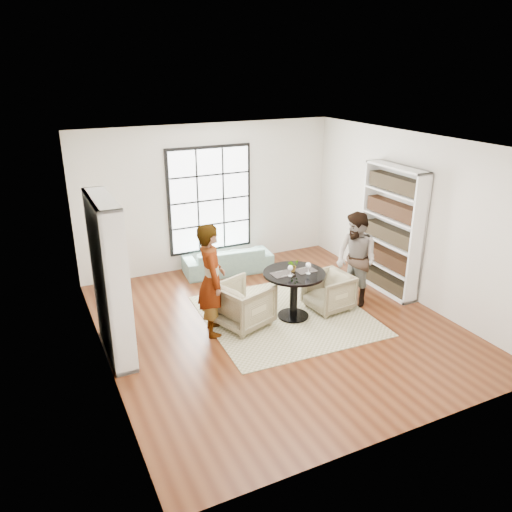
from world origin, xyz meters
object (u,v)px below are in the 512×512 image
sofa (228,260)px  wine_glass_left (290,268)px  wine_glass_right (308,266)px  armchair_right (328,292)px  person_left (211,280)px  armchair_left (244,304)px  flower_centerpiece (293,265)px  person_right (356,260)px  pedestal_table (294,285)px

sofa → wine_glass_left: bearing=97.9°
sofa → wine_glass_right: 2.63m
armchair_right → person_left: (-2.14, 0.12, 0.59)m
armchair_left → flower_centerpiece: size_ratio=3.95×
person_right → wine_glass_right: 1.10m
armchair_left → person_right: person_right is taller
wine_glass_left → flower_centerpiece: size_ratio=0.91×
person_right → wine_glass_left: size_ratio=8.88×
armchair_right → wine_glass_right: 0.85m
pedestal_table → armchair_right: pedestal_table is taller
armchair_left → person_left: 0.77m
flower_centerpiece → sofa: bearing=95.9°
armchair_left → armchair_right: armchair_left is taller
armchair_left → wine_glass_right: size_ratio=4.13×
wine_glass_left → armchair_right: bearing=7.1°
pedestal_table → wine_glass_left: 0.41m
pedestal_table → person_left: person_left is taller
person_left → wine_glass_left: (1.29, -0.22, 0.05)m
pedestal_table → person_right: size_ratio=0.62×
pedestal_table → person_right: person_right is taller
sofa → person_right: person_right is taller
person_right → person_left: bearing=-102.3°
wine_glass_left → sofa: bearing=92.2°
sofa → flower_centerpiece: 2.39m
pedestal_table → sofa: size_ratio=0.57×
person_left → pedestal_table: bearing=-82.8°
sofa → person_right: size_ratio=1.07×
person_left → person_right: size_ratio=1.08×
pedestal_table → wine_glass_left: (-0.14, -0.10, 0.37)m
sofa → armchair_right: armchair_right is taller
wine_glass_right → sofa: bearing=99.4°
sofa → person_right: (1.49, -2.35, 0.58)m
sofa → flower_centerpiece: flower_centerpiece is taller
armchair_right → wine_glass_left: size_ratio=3.81×
armchair_left → wine_glass_left: size_ratio=4.32×
wine_glass_right → wine_glass_left: bearing=172.3°
pedestal_table → wine_glass_left: size_ratio=5.48×
flower_centerpiece → wine_glass_left: bearing=-130.5°
armchair_left → wine_glass_left: bearing=-125.8°
armchair_left → wine_glass_left: (0.74, -0.22, 0.60)m
person_right → wine_glass_right: size_ratio=8.49×
pedestal_table → wine_glass_right: 0.44m
sofa → armchair_right: 2.53m
armchair_left → wine_glass_right: wine_glass_right is taller
pedestal_table → armchair_right: bearing=0.4°
wine_glass_left → wine_glass_right: size_ratio=0.96×
armchair_left → flower_centerpiece: (0.89, -0.05, 0.56)m
armchair_right → person_right: (0.55, 0.00, 0.52)m
wine_glass_right → flower_centerpiece: 0.28m
armchair_left → person_left: size_ratio=0.45×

